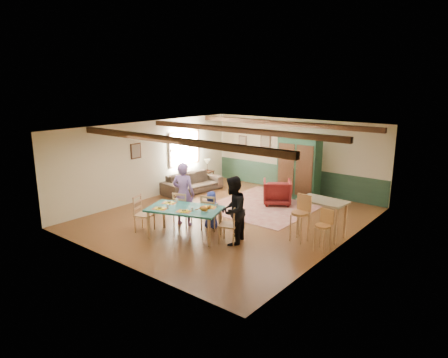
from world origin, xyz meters
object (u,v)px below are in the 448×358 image
Objects in this scene: cat at (204,208)px; end_table at (207,177)px; dining_table at (185,223)px; bar_stool_left at (300,219)px; sofa at (192,183)px; counter_table at (322,218)px; armoire at (299,167)px; bar_stool_right at (323,231)px; dining_chair_end_left at (144,214)px; dining_chair_far_left at (183,209)px; dining_chair_end_right at (229,224)px; armchair at (277,192)px; dining_chair_far_right at (210,212)px; table_lamp at (207,165)px; person_child at (211,210)px; person_man at (184,194)px; person_woman at (233,210)px.

end_table is (-3.87, 4.57, -0.62)m from cat.
bar_stool_left reaches higher than dining_table.
cat is 0.16× the size of sofa.
counter_table is at bearing -94.49° from sofa.
armoire is at bearing -57.30° from sofa.
dining_table is 3.51m from bar_stool_right.
dining_chair_end_left is 0.97× the size of bar_stool_right.
dining_chair_far_left is at bearing -153.71° from counter_table.
dining_table is at bearing -150.36° from bar_stool_right.
dining_chair_far_left is 1.10m from dining_chair_end_left.
bar_stool_right is at bearing 23.58° from dining_table.
dining_chair_end_right is 1.09× the size of armchair.
sofa is 1.30m from end_table.
bar_stool_left is at bearing 178.49° from dining_chair_far_right.
armoire is 1.86× the size of counter_table.
dining_chair_end_left is at bearing -67.05° from end_table.
bar_stool_left is at bearing 33.01° from dining_table.
end_table is (-0.35, 1.25, -0.08)m from sofa.
end_table is at bearing 0.00° from table_lamp.
person_child is 1.03× the size of bar_stool_right.
armchair is at bearing -9.82° from table_lamp.
person_man is 0.92m from person_child.
sofa is (-3.05, 2.48, -0.19)m from person_child.
armoire reaches higher than counter_table.
dining_chair_end_right is at bearing -131.38° from counter_table.
armchair is 3.35m from sofa.
bar_stool_right is at bearing 96.29° from dining_chair_end_right.
dining_chair_end_left is 0.58× the size of person_woman.
dining_chair_end_right is 0.55× the size of person_man.
dining_chair_end_right is at bearing 155.08° from dining_chair_far_left.
dining_chair_end_right is at bearing -133.87° from bar_stool_left.
dining_chair_end_right is 4.78m from armoire.
armchair is at bearing 174.47° from person_woman.
armoire reaches higher than armchair.
person_woman is at bearing 19.46° from dining_table.
armchair is at bearing 85.03° from dining_table.
person_woman reaches higher than bar_stool_right.
armoire is (1.70, 5.51, 0.62)m from dining_chair_end_left.
bar_stool_left reaches higher than sofa.
person_child is at bearing -153.39° from counter_table.
counter_table is at bearing -171.25° from dining_chair_far_right.
table_lamp is at bearing 0.00° from end_table.
table_lamp is at bearing 3.49° from dining_chair_end_left.
bar_stool_left reaches higher than bar_stool_right.
dining_table is 1.89× the size of dining_chair_far_left.
dining_chair_far_left is (-0.65, 0.57, 0.11)m from dining_table.
cat is 0.41× the size of armchair.
person_man is 4.79× the size of cat.
counter_table is at bearing -21.44° from table_lamp.
counter_table reaches higher than dining_chair_end_right.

